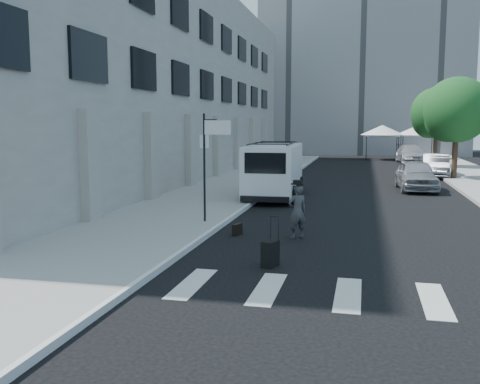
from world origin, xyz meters
The scene contains 17 objects.
ground centered at (0.00, 0.00, 0.00)m, with size 120.00×120.00×0.00m, color black.
sidewalk_left centered at (-4.25, 16.00, 0.07)m, with size 4.50×48.00×0.15m, color gray.
sidewalk_right centered at (9.00, 20.00, 0.07)m, with size 4.00×56.00×0.15m, color gray.
building_left centered at (-11.50, 18.00, 6.00)m, with size 10.00×44.00×12.00m, color gray.
building_far centered at (2.00, 50.00, 12.50)m, with size 22.00×12.00×25.00m, color slate.
sign_pole centered at (-2.36, 3.20, 2.65)m, with size 1.03×0.07×3.50m.
tree_near centered at (7.50, 20.15, 3.97)m, with size 3.80×3.83×6.03m.
tree_far centered at (7.50, 29.15, 3.97)m, with size 3.80×3.83×6.03m.
tent_left centered at (4.00, 38.00, 2.71)m, with size 4.00×4.00×3.20m.
tent_right centered at (7.20, 38.50, 2.71)m, with size 4.00×4.00×3.20m.
businessman centered at (0.58, 1.97, 0.79)m, with size 0.58×0.38×1.58m, color #3A3A3C.
briefcase centered at (-1.22, 2.00, 0.17)m, with size 0.12×0.44×0.34m, color black.
suitcase centered at (0.36, -1.32, 0.31)m, with size 0.40×0.49×1.18m.
cargo_van centered at (-1.51, 10.53, 1.23)m, with size 2.43×6.41×2.38m.
parked_car_a centered at (5.00, 14.64, 0.76)m, with size 1.79×4.45×1.52m, color gray.
parked_car_b centered at (6.80, 21.85, 0.72)m, with size 1.52×4.37×1.44m, color #56595E.
parked_car_c centered at (6.31, 34.05, 0.77)m, with size 2.15×5.30×1.54m, color #A9ABB1.
Camera 1 is at (2.43, -13.32, 3.32)m, focal length 40.00 mm.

